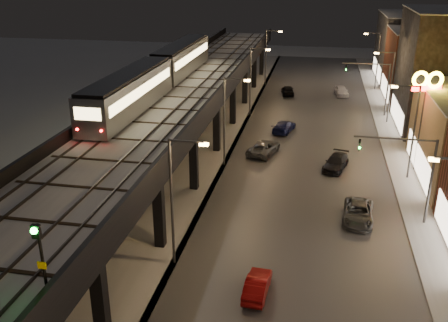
{
  "coord_description": "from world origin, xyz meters",
  "views": [
    {
      "loc": [
        8.14,
        -14.86,
        19.11
      ],
      "look_at": [
        1.44,
        19.83,
        5.0
      ],
      "focal_mm": 40.0,
      "sensor_mm": 36.0,
      "label": 1
    }
  ],
  "objects_px": {
    "car_near_white": "(257,286)",
    "car_onc_red": "(341,91)",
    "car_mid_dark": "(284,127)",
    "car_onc_dark": "(358,213)",
    "rail_signal": "(39,246)",
    "car_far_white": "(288,91)",
    "car_onc_white": "(336,163)",
    "car_mid_silver": "(264,148)",
    "subway_train": "(160,72)"
  },
  "relations": [
    {
      "from": "car_mid_silver",
      "to": "car_mid_dark",
      "type": "distance_m",
      "value": 8.08
    },
    {
      "from": "car_mid_dark",
      "to": "car_onc_red",
      "type": "distance_m",
      "value": 20.59
    },
    {
      "from": "car_near_white",
      "to": "car_onc_red",
      "type": "bearing_deg",
      "value": -94.02
    },
    {
      "from": "car_near_white",
      "to": "car_mid_silver",
      "type": "height_order",
      "value": "car_mid_silver"
    },
    {
      "from": "rail_signal",
      "to": "car_onc_red",
      "type": "height_order",
      "value": "rail_signal"
    },
    {
      "from": "subway_train",
      "to": "car_onc_red",
      "type": "bearing_deg",
      "value": 53.05
    },
    {
      "from": "rail_signal",
      "to": "car_mid_dark",
      "type": "distance_m",
      "value": 43.8
    },
    {
      "from": "car_onc_red",
      "to": "rail_signal",
      "type": "bearing_deg",
      "value": -111.74
    },
    {
      "from": "car_near_white",
      "to": "car_far_white",
      "type": "height_order",
      "value": "car_far_white"
    },
    {
      "from": "rail_signal",
      "to": "car_onc_white",
      "type": "bearing_deg",
      "value": 68.66
    },
    {
      "from": "car_onc_white",
      "to": "rail_signal",
      "type": "bearing_deg",
      "value": -96.77
    },
    {
      "from": "car_near_white",
      "to": "car_onc_red",
      "type": "xyz_separation_m",
      "value": [
        6.31,
        51.38,
        0.12
      ]
    },
    {
      "from": "rail_signal",
      "to": "car_near_white",
      "type": "distance_m",
      "value": 15.23
    },
    {
      "from": "rail_signal",
      "to": "car_mid_silver",
      "type": "bearing_deg",
      "value": 81.87
    },
    {
      "from": "car_mid_silver",
      "to": "car_near_white",
      "type": "bearing_deg",
      "value": 110.49
    },
    {
      "from": "car_onc_dark",
      "to": "car_onc_white",
      "type": "relative_size",
      "value": 1.08
    },
    {
      "from": "car_far_white",
      "to": "car_onc_white",
      "type": "relative_size",
      "value": 0.95
    },
    {
      "from": "car_near_white",
      "to": "car_onc_white",
      "type": "xyz_separation_m",
      "value": [
        5.04,
        21.38,
        0.05
      ]
    },
    {
      "from": "car_near_white",
      "to": "car_mid_silver",
      "type": "distance_m",
      "value": 24.29
    },
    {
      "from": "car_onc_white",
      "to": "car_mid_dark",
      "type": "bearing_deg",
      "value": 133.6
    },
    {
      "from": "rail_signal",
      "to": "car_mid_silver",
      "type": "xyz_separation_m",
      "value": [
        4.95,
        34.6,
        -8.19
      ]
    },
    {
      "from": "car_far_white",
      "to": "car_onc_white",
      "type": "bearing_deg",
      "value": 94.25
    },
    {
      "from": "car_mid_silver",
      "to": "car_onc_red",
      "type": "height_order",
      "value": "car_onc_red"
    },
    {
      "from": "subway_train",
      "to": "car_mid_dark",
      "type": "xyz_separation_m",
      "value": [
        12.88,
        7.44,
        -7.64
      ]
    },
    {
      "from": "car_mid_dark",
      "to": "car_onc_dark",
      "type": "relative_size",
      "value": 0.94
    },
    {
      "from": "car_mid_dark",
      "to": "car_onc_dark",
      "type": "height_order",
      "value": "car_onc_dark"
    },
    {
      "from": "car_mid_dark",
      "to": "car_far_white",
      "type": "height_order",
      "value": "car_far_white"
    },
    {
      "from": "car_mid_silver",
      "to": "car_onc_dark",
      "type": "bearing_deg",
      "value": 138.85
    },
    {
      "from": "rail_signal",
      "to": "car_mid_silver",
      "type": "distance_m",
      "value": 35.9
    },
    {
      "from": "car_onc_red",
      "to": "car_near_white",
      "type": "bearing_deg",
      "value": -106.25
    },
    {
      "from": "car_onc_dark",
      "to": "car_onc_white",
      "type": "bearing_deg",
      "value": 102.83
    },
    {
      "from": "car_near_white",
      "to": "subway_train",
      "type": "bearing_deg",
      "value": -57.79
    },
    {
      "from": "car_far_white",
      "to": "subway_train",
      "type": "bearing_deg",
      "value": 55.77
    },
    {
      "from": "subway_train",
      "to": "rail_signal",
      "type": "bearing_deg",
      "value": -79.66
    },
    {
      "from": "car_mid_silver",
      "to": "car_onc_white",
      "type": "xyz_separation_m",
      "value": [
        7.48,
        -2.78,
        -0.04
      ]
    },
    {
      "from": "car_mid_silver",
      "to": "car_onc_red",
      "type": "xyz_separation_m",
      "value": [
        8.76,
        27.22,
        0.04
      ]
    },
    {
      "from": "subway_train",
      "to": "car_far_white",
      "type": "relative_size",
      "value": 7.97
    },
    {
      "from": "subway_train",
      "to": "car_onc_dark",
      "type": "distance_m",
      "value": 25.8
    },
    {
      "from": "car_near_white",
      "to": "car_onc_red",
      "type": "distance_m",
      "value": 51.77
    },
    {
      "from": "car_mid_silver",
      "to": "car_far_white",
      "type": "distance_m",
      "value": 26.05
    },
    {
      "from": "subway_train",
      "to": "car_onc_white",
      "type": "bearing_deg",
      "value": -9.87
    },
    {
      "from": "car_far_white",
      "to": "rail_signal",
      "type": "bearing_deg",
      "value": 75.66
    },
    {
      "from": "car_onc_dark",
      "to": "car_mid_silver",
      "type": "bearing_deg",
      "value": 128.54
    },
    {
      "from": "car_onc_dark",
      "to": "car_near_white",
      "type": "bearing_deg",
      "value": -117.0
    },
    {
      "from": "car_far_white",
      "to": "car_onc_white",
      "type": "height_order",
      "value": "car_far_white"
    },
    {
      "from": "subway_train",
      "to": "car_onc_white",
      "type": "height_order",
      "value": "subway_train"
    },
    {
      "from": "car_mid_silver",
      "to": "rail_signal",
      "type": "bearing_deg",
      "value": 96.58
    },
    {
      "from": "car_far_white",
      "to": "car_onc_red",
      "type": "distance_m",
      "value": 8.17
    },
    {
      "from": "rail_signal",
      "to": "car_near_white",
      "type": "xyz_separation_m",
      "value": [
        7.39,
        10.44,
        -8.27
      ]
    },
    {
      "from": "car_far_white",
      "to": "car_onc_dark",
      "type": "xyz_separation_m",
      "value": [
        8.38,
        -39.39,
        -0.05
      ]
    }
  ]
}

